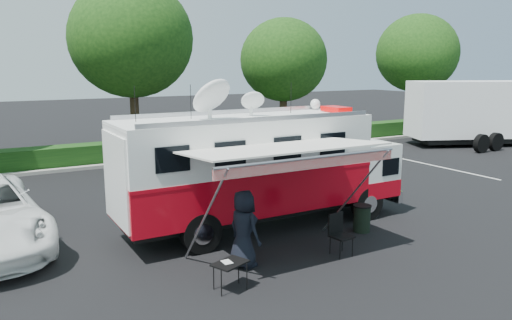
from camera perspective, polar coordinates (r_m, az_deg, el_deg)
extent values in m
plane|color=black|center=(14.87, 0.96, -7.52)|extent=(120.00, 120.00, 0.00)
cube|color=#9E998E|center=(26.12, -3.78, 0.66)|extent=(60.00, 0.35, 0.15)
cube|color=black|center=(26.85, -4.64, 1.85)|extent=(60.00, 1.20, 1.00)
cylinder|color=black|center=(26.25, -13.70, 5.55)|extent=(0.44, 0.44, 4.80)
ellipsoid|color=#14380F|center=(26.18, -14.06, 13.31)|extent=(6.14, 6.14, 5.84)
cylinder|color=black|center=(30.03, 3.13, 5.70)|extent=(0.44, 0.44, 4.00)
ellipsoid|color=#14380F|center=(29.91, 3.19, 11.36)|extent=(5.12, 5.12, 4.86)
cylinder|color=black|center=(37.12, 17.66, 6.51)|extent=(0.44, 0.44, 4.40)
ellipsoid|color=#14380F|center=(37.05, 17.95, 11.53)|extent=(5.63, 5.63, 5.35)
cube|color=silver|center=(15.86, -25.96, -7.46)|extent=(0.12, 5.50, 0.01)
cube|color=silver|center=(17.21, -5.60, -5.00)|extent=(0.12, 5.50, 0.01)
cube|color=silver|center=(20.31, 10.05, -2.65)|extent=(0.12, 5.50, 0.01)
cube|color=silver|center=(24.51, 20.92, -0.89)|extent=(0.12, 5.50, 0.01)
cube|color=black|center=(14.72, 0.97, -5.60)|extent=(8.14, 1.33, 0.28)
cylinder|color=black|center=(15.66, 12.57, -4.85)|extent=(1.04, 0.30, 1.04)
cylinder|color=black|center=(17.20, 7.92, -3.28)|extent=(1.04, 0.30, 1.04)
cylinder|color=black|center=(12.77, -6.25, -8.27)|extent=(1.04, 0.30, 1.04)
cylinder|color=black|center=(14.61, -9.53, -5.87)|extent=(1.04, 0.30, 1.04)
cube|color=silver|center=(17.23, 13.42, -3.29)|extent=(0.19, 2.37, 0.38)
cube|color=white|center=(16.57, 11.75, -0.59)|extent=(1.33, 2.37, 1.61)
cube|color=#B70714|center=(16.68, 11.68, -2.50)|extent=(1.34, 2.39, 0.52)
cube|color=black|center=(16.92, 13.36, 0.56)|extent=(0.11, 2.07, 0.66)
cube|color=#B70714|center=(14.22, -1.33, -3.23)|extent=(7.20, 2.37, 1.14)
cube|color=#B70714|center=(14.09, -1.34, -0.99)|extent=(7.22, 2.39, 0.09)
cube|color=white|center=(13.96, -1.35, 1.87)|extent=(7.20, 2.37, 1.33)
cube|color=white|center=(13.87, -1.36, 4.73)|extent=(7.20, 2.37, 0.08)
cube|color=#CC0505|center=(15.63, 9.13, 5.78)|extent=(0.52, 0.90, 0.15)
sphere|color=white|center=(16.32, 6.79, 6.38)|extent=(0.32, 0.32, 0.32)
ellipsoid|color=white|center=(13.22, -5.09, 7.31)|extent=(1.14, 1.14, 0.34)
ellipsoid|color=white|center=(14.17, -0.38, 6.82)|extent=(0.66, 0.66, 0.19)
cylinder|color=black|center=(13.06, -13.66, 6.18)|extent=(0.02, 0.02, 0.95)
cylinder|color=black|center=(13.56, -7.46, 6.55)|extent=(0.02, 0.02, 0.95)
cylinder|color=black|center=(15.07, 4.01, 7.04)|extent=(0.02, 0.02, 0.95)
cube|color=silver|center=(11.85, 3.17, 1.40)|extent=(4.73, 2.27, 0.20)
cube|color=red|center=(10.98, 6.32, -0.32)|extent=(4.73, 0.04, 0.27)
cylinder|color=#B2B2B7|center=(10.94, 6.39, 0.25)|extent=(4.73, 0.07, 0.07)
cylinder|color=#B2B2B7|center=(11.14, -5.95, -6.67)|extent=(0.05, 2.46, 2.73)
cylinder|color=#B2B2B7|center=(13.33, 10.97, -3.86)|extent=(0.05, 2.46, 2.73)
imported|color=black|center=(12.07, -1.37, -12.02)|extent=(0.79, 1.02, 1.84)
cube|color=black|center=(10.68, -2.98, -11.69)|extent=(0.86, 0.74, 0.03)
cylinder|color=black|center=(10.53, -3.98, -13.83)|extent=(0.02, 0.02, 0.60)
cylinder|color=black|center=(10.84, -4.87, -13.09)|extent=(0.02, 0.02, 0.60)
cylinder|color=black|center=(10.78, -1.05, -13.20)|extent=(0.02, 0.02, 0.60)
cylinder|color=black|center=(11.08, -2.00, -12.51)|extent=(0.02, 0.02, 0.60)
cube|color=silver|center=(10.70, -3.35, -11.55)|extent=(0.19, 0.26, 0.01)
cube|color=black|center=(12.70, 9.75, -8.61)|extent=(0.55, 0.55, 0.04)
cube|color=black|center=(12.79, 9.09, -7.16)|extent=(0.49, 0.11, 0.55)
cylinder|color=black|center=(12.53, 9.58, -10.09)|extent=(0.02, 0.02, 0.49)
cylinder|color=black|center=(12.81, 8.46, -9.57)|extent=(0.02, 0.02, 0.49)
cylinder|color=black|center=(12.76, 10.97, -9.73)|extent=(0.02, 0.02, 0.49)
cylinder|color=black|center=(13.04, 9.84, -9.23)|extent=(0.02, 0.02, 0.49)
cylinder|color=black|center=(14.61, 12.00, -6.61)|extent=(0.48, 0.48, 0.73)
cylinder|color=black|center=(14.50, 12.06, -5.15)|extent=(0.51, 0.51, 0.04)
cube|color=white|center=(33.27, 27.17, 5.25)|extent=(12.16, 7.10, 3.24)
cube|color=black|center=(33.45, 26.91, 2.23)|extent=(11.11, 6.42, 0.30)
cylinder|color=black|center=(29.50, 24.36, 1.73)|extent=(1.01, 0.30, 1.01)
cylinder|color=black|center=(30.84, 21.04, 2.34)|extent=(1.01, 0.30, 1.01)
cylinder|color=black|center=(30.48, 25.71, 1.89)|extent=(1.01, 0.30, 1.01)
cylinder|color=black|center=(31.78, 22.43, 2.47)|extent=(1.01, 0.30, 1.01)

